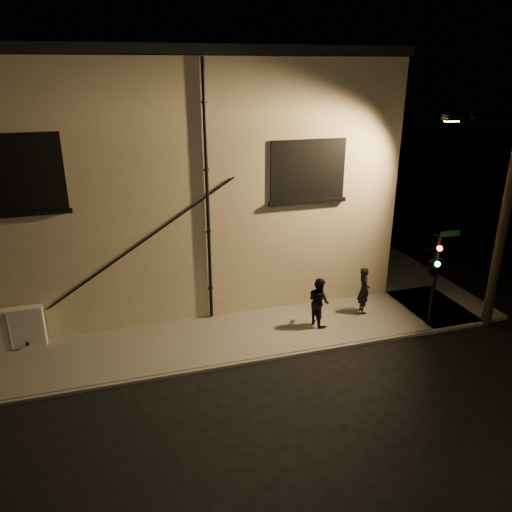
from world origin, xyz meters
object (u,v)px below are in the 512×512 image
object	(u,v)px
utility_cabinet	(10,329)
pedestrian_a	(364,290)
traffic_signal	(433,266)
pedestrian_b	(319,301)
streetlamp_pole	(502,214)

from	to	relation	value
utility_cabinet	pedestrian_a	world-z (taller)	pedestrian_a
utility_cabinet	traffic_signal	world-z (taller)	traffic_signal
pedestrian_b	streetlamp_pole	xyz separation A→B (m)	(5.41, -1.44, 2.95)
traffic_signal	streetlamp_pole	xyz separation A→B (m)	(2.09, -0.21, 1.59)
streetlamp_pole	traffic_signal	bearing A→B (deg)	174.21
utility_cabinet	pedestrian_b	bearing A→B (deg)	-7.66
utility_cabinet	streetlamp_pole	size ratio (longest dim) A/B	0.27
pedestrian_a	streetlamp_pole	world-z (taller)	streetlamp_pole
pedestrian_b	traffic_signal	world-z (taller)	traffic_signal
utility_cabinet	pedestrian_a	xyz separation A→B (m)	(11.38, -0.93, 0.18)
utility_cabinet	pedestrian_b	size ratio (longest dim) A/B	1.20
pedestrian_a	traffic_signal	xyz separation A→B (m)	(1.48, -1.58, 1.35)
pedestrian_b	traffic_signal	bearing A→B (deg)	-122.86
utility_cabinet	traffic_signal	distance (m)	13.19
pedestrian_a	streetlamp_pole	bearing A→B (deg)	-107.51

